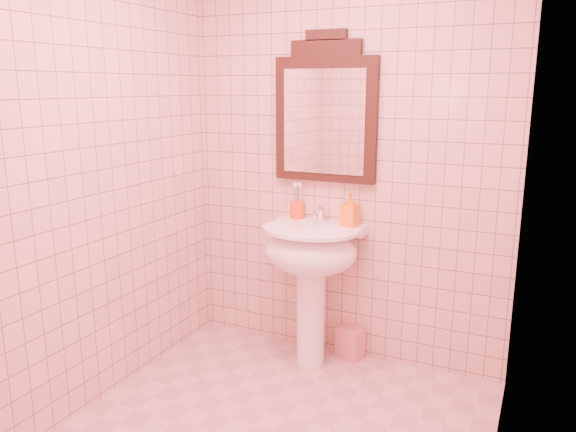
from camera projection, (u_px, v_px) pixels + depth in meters
The scene contains 7 objects.
back_wall at pixel (345, 159), 3.35m from camera, with size 2.00×0.02×2.50m, color #C9A18C.
pedestal_sink at pixel (311, 260), 3.34m from camera, with size 0.58×0.58×0.86m.
faucet at pixel (320, 214), 3.40m from camera, with size 0.04×0.16×0.11m.
mirror at pixel (325, 113), 3.32m from camera, with size 0.63×0.06×0.88m.
toothbrush_cup at pixel (297, 210), 3.51m from camera, with size 0.09×0.09×0.20m.
soap_dispenser at pixel (350, 210), 3.31m from camera, with size 0.09×0.09×0.20m, color orange.
towel at pixel (350, 343), 3.53m from camera, with size 0.16×0.11×0.20m, color pink.
Camera 1 is at (1.10, -2.08, 1.67)m, focal length 35.00 mm.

